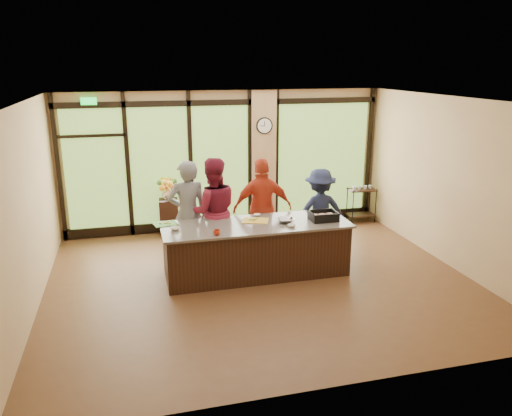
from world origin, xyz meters
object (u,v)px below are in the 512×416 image
island_base (256,250)px  roasting_pan (323,218)px  cook_left (188,214)px  cook_right (319,211)px  bar_cart (362,200)px  flower_stand (169,217)px

island_base → roasting_pan: roasting_pan is taller
cook_left → cook_right: 2.53m
island_base → bar_cart: size_ratio=3.64×
cook_left → roasting_pan: (2.25, -0.80, -0.01)m
flower_stand → cook_right: bearing=-27.5°
cook_left → roasting_pan: bearing=158.1°
cook_left → cook_right: size_ratio=1.18×
cook_left → bar_cart: 4.49m
island_base → roasting_pan: size_ratio=6.72×
cook_right → island_base: bearing=30.3°
island_base → cook_left: size_ratio=1.60×
cook_left → flower_stand: cook_left is taller
cook_right → cook_left: bearing=4.1°
cook_left → flower_stand: (-0.21, 1.75, -0.58)m
cook_right → bar_cart: cook_right is taller
cook_left → bar_cart: bearing=-161.6°
roasting_pan → bar_cart: (1.92, 2.39, -0.45)m
cook_right → bar_cart: 2.28m
cook_right → bar_cart: (1.65, 1.54, -0.31)m
cook_right → flower_stand: bearing=-29.0°
roasting_pan → bar_cart: 3.09m
cook_right → roasting_pan: size_ratio=3.56×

